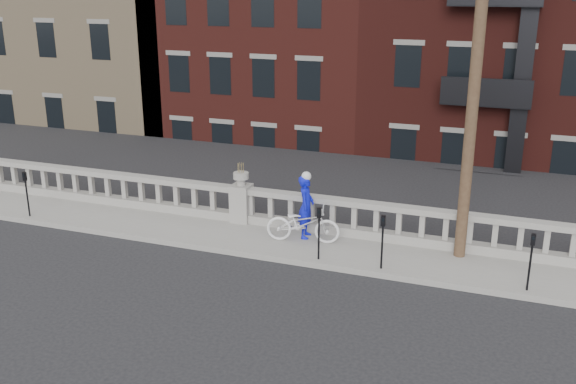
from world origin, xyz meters
name	(u,v)px	position (x,y,z in m)	size (l,w,h in m)	color
ground	(174,282)	(0.00, 0.00, 0.00)	(120.00, 120.00, 0.00)	black
sidewalk	(228,235)	(0.00, 3.00, 0.07)	(32.00, 2.20, 0.15)	gray
balustrade	(242,205)	(0.00, 3.95, 0.64)	(28.00, 0.34, 1.03)	gray
planter_pedestal	(241,199)	(0.00, 3.95, 0.83)	(0.55, 0.55, 1.76)	gray
lower_level	(395,63)	(0.56, 23.04, 2.63)	(80.00, 44.00, 20.80)	#605E59
utility_pole	(477,52)	(6.20, 3.60, 5.24)	(1.60, 0.28, 10.00)	#422D1E
parking_meter_a	(26,189)	(-6.10, 2.15, 1.00)	(0.10, 0.09, 1.36)	black
parking_meter_b	(319,228)	(2.91, 2.15, 1.00)	(0.10, 0.09, 1.36)	black
parking_meter_c	(383,236)	(4.50, 2.15, 1.00)	(0.10, 0.09, 1.36)	black
parking_meter_d	(531,256)	(7.84, 2.15, 1.00)	(0.10, 0.09, 1.36)	black
bicycle	(303,223)	(2.17, 3.10, 0.66)	(0.68, 1.96, 1.03)	white
cyclist	(306,207)	(2.13, 3.45, 1.02)	(0.63, 0.42, 1.74)	#0D13C7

